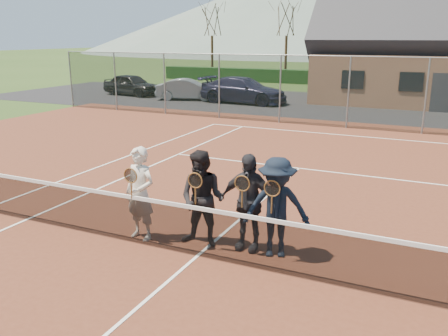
# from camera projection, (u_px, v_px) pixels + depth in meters

# --- Properties ---
(ground) EXTENTS (220.00, 220.00, 0.00)m
(ground) POSITION_uv_depth(u_px,v_px,m) (369.00, 108.00, 25.89)
(ground) COLOR #2B4217
(ground) RESTS_ON ground
(court_surface) EXTENTS (30.00, 30.00, 0.02)m
(court_surface) POSITION_uv_depth(u_px,v_px,m) (197.00, 257.00, 8.41)
(court_surface) COLOR #562819
(court_surface) RESTS_ON ground
(tarmac_carpark) EXTENTS (40.00, 12.00, 0.01)m
(tarmac_carpark) POSITION_uv_depth(u_px,v_px,m) (298.00, 104.00, 27.51)
(tarmac_carpark) COLOR black
(tarmac_carpark) RESTS_ON ground
(hedge_row) EXTENTS (40.00, 1.20, 1.10)m
(hedge_row) POSITION_uv_depth(u_px,v_px,m) (394.00, 80.00, 36.23)
(hedge_row) COLOR black
(hedge_row) RESTS_ON ground
(hill_west) EXTENTS (110.00, 110.00, 18.00)m
(hill_west) POSITION_uv_depth(u_px,v_px,m) (305.00, 10.00, 99.15)
(hill_west) COLOR slate
(hill_west) RESTS_ON ground
(car_a) EXTENTS (4.32, 2.25, 1.40)m
(car_a) POSITION_uv_depth(u_px,v_px,m) (132.00, 85.00, 31.31)
(car_a) COLOR black
(car_a) RESTS_ON ground
(car_b) EXTENTS (4.11, 2.50, 1.28)m
(car_b) POSITION_uv_depth(u_px,v_px,m) (188.00, 90.00, 29.04)
(car_b) COLOR gray
(car_b) RESTS_ON ground
(car_c) EXTENTS (5.30, 2.40, 1.51)m
(car_c) POSITION_uv_depth(u_px,v_px,m) (243.00, 90.00, 27.64)
(car_c) COLOR #191831
(car_c) RESTS_ON ground
(court_markings) EXTENTS (11.03, 23.83, 0.01)m
(court_markings) POSITION_uv_depth(u_px,v_px,m) (197.00, 256.00, 8.41)
(court_markings) COLOR white
(court_markings) RESTS_ON court_surface
(tennis_net) EXTENTS (11.68, 0.08, 1.10)m
(tennis_net) POSITION_uv_depth(u_px,v_px,m) (197.00, 229.00, 8.27)
(tennis_net) COLOR slate
(tennis_net) RESTS_ON ground
(perimeter_fence) EXTENTS (30.07, 0.07, 3.02)m
(perimeter_fence) POSITION_uv_depth(u_px,v_px,m) (349.00, 92.00, 19.80)
(perimeter_fence) COLOR slate
(perimeter_fence) RESTS_ON ground
(tree_a) EXTENTS (3.20, 3.20, 7.77)m
(tree_a) POSITION_uv_depth(u_px,v_px,m) (212.00, 13.00, 42.19)
(tree_a) COLOR #321F12
(tree_a) RESTS_ON ground
(tree_b) EXTENTS (3.20, 3.20, 7.77)m
(tree_b) POSITION_uv_depth(u_px,v_px,m) (287.00, 11.00, 39.35)
(tree_b) COLOR #352013
(tree_b) RESTS_ON ground
(tree_c) EXTENTS (3.20, 3.20, 7.77)m
(tree_c) POSITION_uv_depth(u_px,v_px,m) (431.00, 8.00, 34.88)
(tree_c) COLOR #392314
(tree_c) RESTS_ON ground
(player_a) EXTENTS (0.71, 0.55, 1.80)m
(player_a) POSITION_uv_depth(u_px,v_px,m) (140.00, 194.00, 8.94)
(player_a) COLOR silver
(player_a) RESTS_ON court_surface
(player_b) EXTENTS (0.90, 0.71, 1.80)m
(player_b) POSITION_uv_depth(u_px,v_px,m) (202.00, 199.00, 8.66)
(player_b) COLOR black
(player_b) RESTS_ON court_surface
(player_c) EXTENTS (1.06, 0.51, 1.80)m
(player_c) POSITION_uv_depth(u_px,v_px,m) (248.00, 202.00, 8.49)
(player_c) COLOR #25242A
(player_c) RESTS_ON court_surface
(player_d) EXTENTS (1.32, 1.01, 1.80)m
(player_d) POSITION_uv_depth(u_px,v_px,m) (277.00, 208.00, 8.22)
(player_d) COLOR black
(player_d) RESTS_ON court_surface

